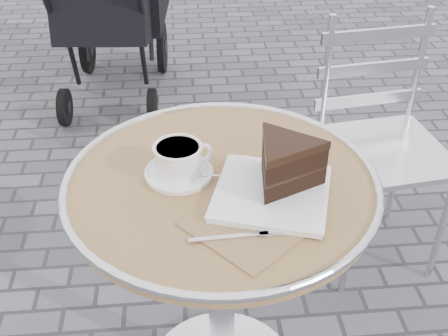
{
  "coord_description": "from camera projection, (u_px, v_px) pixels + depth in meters",
  "views": [
    {
      "loc": [
        -0.09,
        -1.02,
        1.48
      ],
      "look_at": [
        0.0,
        -0.02,
        0.78
      ],
      "focal_mm": 45.0,
      "sensor_mm": 36.0,
      "label": 1
    }
  ],
  "objects": [
    {
      "name": "cafe_table",
      "position": [
        222.0,
        234.0,
        1.36
      ],
      "size": [
        0.72,
        0.72,
        0.74
      ],
      "color": "silver",
      "rests_on": "ground"
    },
    {
      "name": "cappuccino_set",
      "position": [
        179.0,
        162.0,
        1.26
      ],
      "size": [
        0.18,
        0.15,
        0.08
      ],
      "rotation": [
        0.0,
        0.0,
        0.34
      ],
      "color": "white",
      "rests_on": "cafe_table"
    },
    {
      "name": "cake_plate_set",
      "position": [
        281.0,
        170.0,
        1.19
      ],
      "size": [
        0.36,
        0.38,
        0.13
      ],
      "rotation": [
        0.0,
        0.0,
        -0.3
      ],
      "color": "#8D6A4D",
      "rests_on": "cafe_table"
    },
    {
      "name": "bistro_chair",
      "position": [
        377.0,
        115.0,
        1.89
      ],
      "size": [
        0.44,
        0.44,
        0.88
      ],
      "rotation": [
        0.0,
        0.0,
        0.13
      ],
      "color": "silver",
      "rests_on": "ground"
    },
    {
      "name": "baby_stroller",
      "position": [
        112.0,
        5.0,
        2.95
      ],
      "size": [
        0.57,
        1.09,
        1.1
      ],
      "rotation": [
        0.0,
        0.0,
        -0.08
      ],
      "color": "black",
      "rests_on": "ground"
    }
  ]
}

